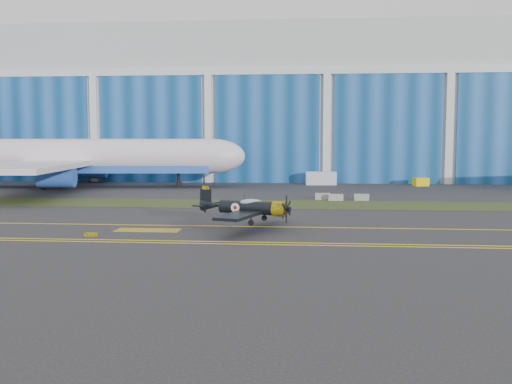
# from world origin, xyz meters

# --- Properties ---
(ground) EXTENTS (260.00, 260.00, 0.00)m
(ground) POSITION_xyz_m (0.00, 0.00, 0.00)
(ground) COLOR #313033
(ground) RESTS_ON ground
(grass_median) EXTENTS (260.00, 10.00, 0.02)m
(grass_median) POSITION_xyz_m (0.00, 14.00, 0.02)
(grass_median) COLOR #475128
(grass_median) RESTS_ON ground
(hangar) EXTENTS (220.00, 45.70, 30.00)m
(hangar) POSITION_xyz_m (0.00, 71.79, 14.96)
(hangar) COLOR silver
(hangar) RESTS_ON ground
(taxiway_centreline) EXTENTS (200.00, 0.20, 0.02)m
(taxiway_centreline) POSITION_xyz_m (0.00, -5.00, 0.01)
(taxiway_centreline) COLOR yellow
(taxiway_centreline) RESTS_ON ground
(edge_line_near) EXTENTS (80.00, 0.20, 0.02)m
(edge_line_near) POSITION_xyz_m (0.00, -14.50, 0.01)
(edge_line_near) COLOR yellow
(edge_line_near) RESTS_ON ground
(edge_line_far) EXTENTS (80.00, 0.20, 0.02)m
(edge_line_far) POSITION_xyz_m (0.00, -13.50, 0.01)
(edge_line_far) COLOR yellow
(edge_line_far) RESTS_ON ground
(hold_short_ladder) EXTENTS (6.00, 2.40, 0.02)m
(hold_short_ladder) POSITION_xyz_m (-18.00, -8.10, 0.01)
(hold_short_ladder) COLOR yellow
(hold_short_ladder) RESTS_ON ground
(guard_board_left) EXTENTS (1.20, 0.15, 0.35)m
(guard_board_left) POSITION_xyz_m (-22.00, -12.00, 0.17)
(guard_board_left) COLOR yellow
(guard_board_left) RESTS_ON ground
(warbird) EXTENTS (13.42, 14.82, 3.67)m
(warbird) POSITION_xyz_m (-8.80, -6.90, 2.10)
(warbird) COLOR black
(warbird) RESTS_ON ground
(jetliner) EXTENTS (72.32, 63.15, 23.43)m
(jetliner) POSITION_xyz_m (-43.96, 36.94, 11.72)
(jetliner) COLOR white
(jetliner) RESTS_ON ground
(shipping_container) EXTENTS (5.54, 2.51, 2.35)m
(shipping_container) POSITION_xyz_m (-1.02, 45.63, 1.17)
(shipping_container) COLOR silver
(shipping_container) RESTS_ON ground
(tug) EXTENTS (2.86, 2.26, 1.46)m
(tug) POSITION_xyz_m (16.35, 44.46, 0.73)
(tug) COLOR yellow
(tug) RESTS_ON ground
(barrier_a) EXTENTS (2.02, 0.68, 0.90)m
(barrier_a) POSITION_xyz_m (-1.26, 20.38, 0.45)
(barrier_a) COLOR #9E9590
(barrier_a) RESTS_ON ground
(barrier_b) EXTENTS (2.04, 0.75, 0.90)m
(barrier_b) POSITION_xyz_m (0.49, 19.09, 0.45)
(barrier_b) COLOR #9E9598
(barrier_b) RESTS_ON ground
(barrier_c) EXTENTS (2.01, 0.64, 0.90)m
(barrier_c) POSITION_xyz_m (4.01, 19.61, 0.45)
(barrier_c) COLOR #919D8B
(barrier_c) RESTS_ON ground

